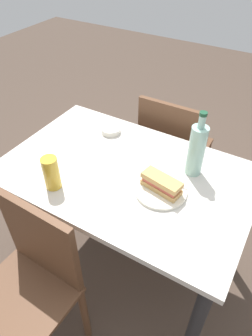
{
  "coord_description": "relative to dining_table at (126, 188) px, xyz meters",
  "views": [
    {
      "loc": [
        0.56,
        -0.94,
        1.72
      ],
      "look_at": [
        0.0,
        0.0,
        0.77
      ],
      "focal_mm": 32.59,
      "sensor_mm": 36.0,
      "label": 1
    }
  ],
  "objects": [
    {
      "name": "chair_near",
      "position": [
        -0.12,
        -0.58,
        -0.12
      ],
      "size": [
        0.41,
        0.41,
        0.88
      ],
      "color": "brown",
      "rests_on": "ground"
    },
    {
      "name": "ground_plane",
      "position": [
        0.0,
        0.0,
        -0.63
      ],
      "size": [
        8.0,
        8.0,
        0.0
      ],
      "primitive_type": "plane",
      "color": "#47382D"
    },
    {
      "name": "beer_glass",
      "position": [
        -0.23,
        -0.25,
        0.2
      ],
      "size": [
        0.07,
        0.07,
        0.16
      ],
      "primitive_type": "cylinder",
      "color": "gold",
      "rests_on": "dining_table"
    },
    {
      "name": "water_bottle",
      "position": [
        0.28,
        0.16,
        0.25
      ],
      "size": [
        0.08,
        0.08,
        0.33
      ],
      "color": "#99C6B7",
      "rests_on": "dining_table"
    },
    {
      "name": "chair_far",
      "position": [
        0.0,
        0.58,
        -0.12
      ],
      "size": [
        0.4,
        0.4,
        0.88
      ],
      "color": "brown",
      "rests_on": "ground"
    },
    {
      "name": "baguette_sandwich_near",
      "position": [
        0.2,
        -0.04,
        0.17
      ],
      "size": [
        0.19,
        0.1,
        0.07
      ],
      "color": "tan",
      "rests_on": "plate_near"
    },
    {
      "name": "dining_table",
      "position": [
        0.0,
        0.0,
        0.0
      ],
      "size": [
        1.2,
        0.77,
        0.75
      ],
      "color": "beige",
      "rests_on": "ground"
    },
    {
      "name": "plate_near",
      "position": [
        0.2,
        -0.04,
        0.12
      ],
      "size": [
        0.23,
        0.23,
        0.01
      ],
      "primitive_type": "cylinder",
      "color": "silver",
      "rests_on": "dining_table"
    },
    {
      "name": "olive_bowl",
      "position": [
        -0.24,
        0.24,
        0.13
      ],
      "size": [
        0.11,
        0.11,
        0.03
      ],
      "primitive_type": "cylinder",
      "color": "silver",
      "rests_on": "dining_table"
    },
    {
      "name": "knife_near",
      "position": [
        0.2,
        0.01,
        0.13
      ],
      "size": [
        0.18,
        0.03,
        0.01
      ],
      "color": "silver",
      "rests_on": "plate_near"
    }
  ]
}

